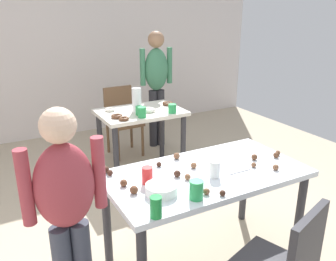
{
  "coord_description": "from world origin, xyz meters",
  "views": [
    {
      "loc": [
        -1.14,
        -2.05,
        1.82
      ],
      "look_at": [
        0.12,
        0.27,
        0.9
      ],
      "focal_mm": 37.49,
      "sensor_mm": 36.0,
      "label": 1
    }
  ],
  "objects_px": {
    "pitcher_far": "(137,100)",
    "person_adult_far": "(156,79)",
    "dining_table_near": "(206,184)",
    "person_girl_near": "(67,207)",
    "soda_can": "(156,207)",
    "mixing_bowl": "(161,189)",
    "dining_table_far": "(141,122)",
    "chair_far_table": "(122,116)"
  },
  "relations": [
    {
      "from": "pitcher_far",
      "to": "person_adult_far",
      "type": "bearing_deg",
      "value": 49.64
    },
    {
      "from": "dining_table_near",
      "to": "person_girl_near",
      "type": "xyz_separation_m",
      "value": [
        -0.98,
        -0.1,
        0.15
      ]
    },
    {
      "from": "person_adult_far",
      "to": "soda_can",
      "type": "relative_size",
      "value": 12.71
    },
    {
      "from": "person_girl_near",
      "to": "mixing_bowl",
      "type": "distance_m",
      "value": 0.56
    },
    {
      "from": "dining_table_near",
      "to": "mixing_bowl",
      "type": "distance_m",
      "value": 0.45
    },
    {
      "from": "person_girl_near",
      "to": "pitcher_far",
      "type": "xyz_separation_m",
      "value": [
        1.16,
        1.71,
        0.07
      ]
    },
    {
      "from": "person_girl_near",
      "to": "mixing_bowl",
      "type": "xyz_separation_m",
      "value": [
        0.56,
        -0.03,
        -0.03
      ]
    },
    {
      "from": "person_girl_near",
      "to": "person_adult_far",
      "type": "height_order",
      "value": "person_adult_far"
    },
    {
      "from": "dining_table_far",
      "to": "person_girl_near",
      "type": "bearing_deg",
      "value": -125.1
    },
    {
      "from": "person_adult_far",
      "to": "pitcher_far",
      "type": "bearing_deg",
      "value": -130.36
    },
    {
      "from": "mixing_bowl",
      "to": "person_adult_far",
      "type": "bearing_deg",
      "value": 63.91
    },
    {
      "from": "person_girl_near",
      "to": "person_adult_far",
      "type": "relative_size",
      "value": 0.88
    },
    {
      "from": "person_girl_near",
      "to": "person_adult_far",
      "type": "xyz_separation_m",
      "value": [
        1.75,
        2.41,
        0.13
      ]
    },
    {
      "from": "mixing_bowl",
      "to": "soda_can",
      "type": "relative_size",
      "value": 1.62
    },
    {
      "from": "person_adult_far",
      "to": "mixing_bowl",
      "type": "height_order",
      "value": "person_adult_far"
    },
    {
      "from": "person_adult_far",
      "to": "mixing_bowl",
      "type": "xyz_separation_m",
      "value": [
        -1.19,
        -2.43,
        -0.15
      ]
    },
    {
      "from": "person_girl_near",
      "to": "dining_table_near",
      "type": "bearing_deg",
      "value": 5.74
    },
    {
      "from": "dining_table_far",
      "to": "mixing_bowl",
      "type": "xyz_separation_m",
      "value": [
        -0.64,
        -1.74,
        0.16
      ]
    },
    {
      "from": "person_adult_far",
      "to": "soda_can",
      "type": "bearing_deg",
      "value": -116.76
    },
    {
      "from": "dining_table_far",
      "to": "pitcher_far",
      "type": "bearing_deg",
      "value": 178.35
    },
    {
      "from": "dining_table_near",
      "to": "dining_table_far",
      "type": "height_order",
      "value": "same"
    },
    {
      "from": "dining_table_far",
      "to": "soda_can",
      "type": "xyz_separation_m",
      "value": [
        -0.78,
        -1.95,
        0.19
      ]
    },
    {
      "from": "dining_table_far",
      "to": "chair_far_table",
      "type": "xyz_separation_m",
      "value": [
        0.03,
        0.68,
        -0.12
      ]
    },
    {
      "from": "dining_table_far",
      "to": "pitcher_far",
      "type": "relative_size",
      "value": 3.57
    },
    {
      "from": "dining_table_near",
      "to": "person_adult_far",
      "type": "bearing_deg",
      "value": 71.38
    },
    {
      "from": "dining_table_near",
      "to": "dining_table_far",
      "type": "distance_m",
      "value": 1.63
    },
    {
      "from": "mixing_bowl",
      "to": "dining_table_near",
      "type": "bearing_deg",
      "value": 16.6
    },
    {
      "from": "chair_far_table",
      "to": "person_girl_near",
      "type": "bearing_deg",
      "value": -117.36
    },
    {
      "from": "soda_can",
      "to": "pitcher_far",
      "type": "distance_m",
      "value": 2.09
    },
    {
      "from": "mixing_bowl",
      "to": "dining_table_far",
      "type": "bearing_deg",
      "value": 69.74
    },
    {
      "from": "dining_table_near",
      "to": "dining_table_far",
      "type": "relative_size",
      "value": 1.51
    },
    {
      "from": "dining_table_near",
      "to": "pitcher_far",
      "type": "distance_m",
      "value": 1.64
    },
    {
      "from": "dining_table_near",
      "to": "dining_table_far",
      "type": "xyz_separation_m",
      "value": [
        0.23,
        1.62,
        -0.04
      ]
    },
    {
      "from": "chair_far_table",
      "to": "dining_table_near",
      "type": "bearing_deg",
      "value": -96.53
    },
    {
      "from": "dining_table_near",
      "to": "soda_can",
      "type": "height_order",
      "value": "soda_can"
    },
    {
      "from": "soda_can",
      "to": "person_girl_near",
      "type": "bearing_deg",
      "value": 150.63
    },
    {
      "from": "dining_table_far",
      "to": "person_girl_near",
      "type": "distance_m",
      "value": 2.1
    },
    {
      "from": "person_adult_far",
      "to": "soda_can",
      "type": "distance_m",
      "value": 2.96
    },
    {
      "from": "chair_far_table",
      "to": "pitcher_far",
      "type": "distance_m",
      "value": 0.78
    },
    {
      "from": "person_adult_far",
      "to": "dining_table_far",
      "type": "bearing_deg",
      "value": -128.34
    },
    {
      "from": "mixing_bowl",
      "to": "pitcher_far",
      "type": "relative_size",
      "value": 0.76
    },
    {
      "from": "chair_far_table",
      "to": "mixing_bowl",
      "type": "distance_m",
      "value": 2.53
    }
  ]
}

